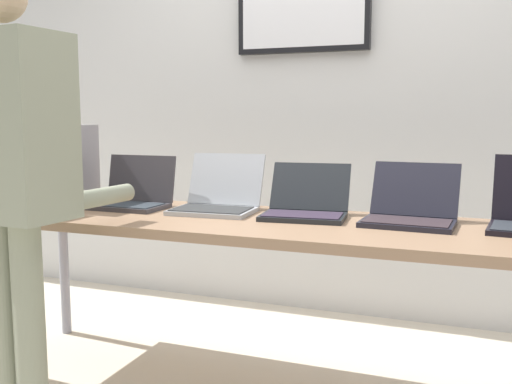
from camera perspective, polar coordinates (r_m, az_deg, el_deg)
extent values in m
cube|color=silver|center=(3.45, 6.78, 8.10)|extent=(8.00, 0.06, 2.43)
cube|color=black|center=(3.49, 4.65, 18.20)|extent=(0.78, 0.05, 0.57)
cube|color=white|center=(3.48, 4.58, 18.24)|extent=(0.72, 0.02, 0.51)
cube|color=#906E52|center=(2.41, 0.02, -3.15)|extent=(2.61, 0.70, 0.04)
cylinder|color=gray|center=(3.31, -18.38, -7.25)|extent=(0.05, 0.05, 0.71)
cube|color=gray|center=(2.97, -19.77, 2.53)|extent=(0.33, 0.35, 0.38)
cube|color=black|center=(2.83, -22.16, 2.21)|extent=(0.04, 0.01, 0.03)
cube|color=#38353A|center=(2.75, -12.69, -1.39)|extent=(0.36, 0.23, 0.02)
cube|color=#2A3239|center=(2.74, -12.83, -1.18)|extent=(0.33, 0.18, 0.00)
cube|color=#38353A|center=(2.85, -11.24, 1.35)|extent=(0.36, 0.06, 0.22)
cube|color=#1B212E|center=(2.85, -11.20, 1.34)|extent=(0.33, 0.04, 0.19)
cube|color=#AAAEB5|center=(2.56, -4.29, -1.89)|extent=(0.37, 0.27, 0.02)
cube|color=#2C2E2F|center=(2.54, -4.40, -1.66)|extent=(0.34, 0.22, 0.00)
cube|color=#AAAEB5|center=(2.70, -2.94, 1.29)|extent=(0.36, 0.12, 0.23)
cube|color=black|center=(2.70, -2.92, 1.27)|extent=(0.33, 0.10, 0.21)
cube|color=black|center=(2.41, 4.66, -2.45)|extent=(0.37, 0.26, 0.02)
cube|color=#312638|center=(2.40, 4.62, -2.21)|extent=(0.33, 0.21, 0.00)
cube|color=black|center=(2.56, 5.37, 0.55)|extent=(0.35, 0.15, 0.20)
cube|color=#235340|center=(2.56, 5.38, 0.52)|extent=(0.32, 0.13, 0.17)
cube|color=black|center=(2.33, 14.70, -3.01)|extent=(0.36, 0.25, 0.02)
cube|color=#31262B|center=(2.32, 14.67, -2.77)|extent=(0.33, 0.20, 0.00)
cube|color=black|center=(2.48, 15.41, 0.27)|extent=(0.35, 0.12, 0.22)
cube|color=#2F6533|center=(2.48, 15.42, 0.25)|extent=(0.33, 0.11, 0.19)
cylinder|color=gray|center=(2.38, -23.47, -11.90)|extent=(0.12, 0.12, 0.81)
cylinder|color=gray|center=(2.29, -21.41, -12.54)|extent=(0.12, 0.12, 0.81)
cube|color=gray|center=(2.21, -23.39, 5.86)|extent=(0.46, 0.30, 0.64)
cylinder|color=gray|center=(2.55, -20.61, 0.00)|extent=(0.10, 0.32, 0.07)
cylinder|color=gray|center=(2.32, -14.95, -0.46)|extent=(0.10, 0.32, 0.07)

